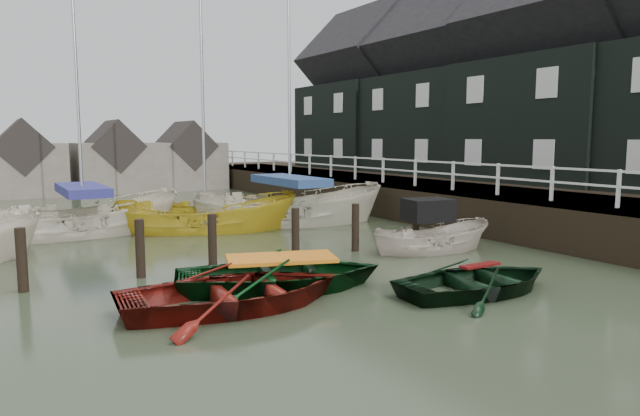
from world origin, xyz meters
TOP-DOWN VIEW (x-y plane):
  - ground at (0.00, 0.00)m, footprint 120.00×120.00m
  - pier at (9.48, 10.00)m, footprint 3.04×32.00m
  - land_strip at (15.00, 10.00)m, footprint 14.00×38.00m
  - quay_houses at (14.99, 8.66)m, footprint 6.52×28.14m
  - mooring_pilings at (-1.11, 3.00)m, footprint 13.72×0.22m
  - far_sheds at (0.83, 26.00)m, footprint 14.00×4.08m
  - rowboat_red at (-2.00, -0.45)m, footprint 4.82×3.65m
  - rowboat_green at (-0.61, 0.34)m, footprint 5.32×4.49m
  - rowboat_dkgreen at (2.91, -2.12)m, footprint 4.06×3.04m
  - motorboat at (5.07, 1.80)m, footprint 3.98×2.08m
  - sailboat_b at (-3.17, 10.19)m, footprint 6.86×2.92m
  - sailboat_c at (0.72, 8.87)m, footprint 6.94×4.79m
  - sailboat_d at (4.10, 8.78)m, footprint 7.84×4.98m

SIDE VIEW (x-z plane):
  - ground at x=0.00m, z-range 0.00..0.00m
  - land_strip at x=15.00m, z-range -0.75..0.75m
  - rowboat_red at x=-2.00m, z-range -0.47..0.47m
  - rowboat_green at x=-0.61m, z-range -0.47..0.47m
  - rowboat_dkgreen at x=2.91m, z-range -0.40..0.40m
  - sailboat_c at x=0.72m, z-range -5.55..5.58m
  - sailboat_d at x=4.10m, z-range -6.57..6.69m
  - sailboat_b at x=-3.17m, z-range -5.81..5.93m
  - motorboat at x=5.07m, z-range -1.02..1.25m
  - mooring_pilings at x=-1.11m, z-range -0.40..1.40m
  - pier at x=9.48m, z-range -0.64..2.06m
  - far_sheds at x=0.83m, z-range -0.34..4.06m
  - quay_houses at x=14.99m, z-range 0.68..10.68m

